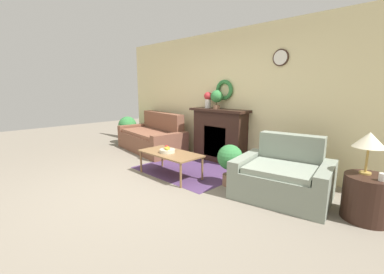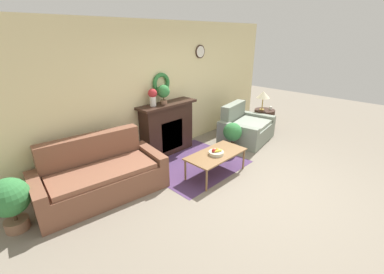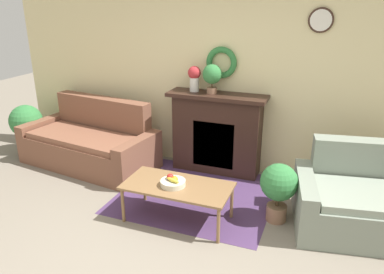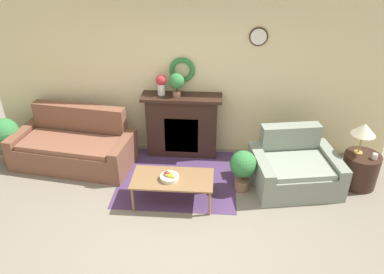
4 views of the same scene
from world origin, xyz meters
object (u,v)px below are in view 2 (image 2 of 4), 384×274
object	(u,v)px
fireplace	(167,128)
vase_on_mantel_left	(153,96)
potted_plant_floor_by_couch	(10,200)
loveseat_right	(245,128)
potted_plant_on_mantel	(163,92)
side_table_by_loveseat	(264,119)
table_lamp	(263,95)
couch_left	(101,176)
fruit_bowl	(216,153)
coffee_table	(216,155)
potted_plant_floor_by_loveseat	(232,134)
mug	(271,108)

from	to	relation	value
fireplace	vase_on_mantel_left	bearing A→B (deg)	179.07
potted_plant_floor_by_couch	fireplace	bearing A→B (deg)	7.39
loveseat_right	potted_plant_on_mantel	xyz separation A→B (m)	(-1.89, 0.78, 1.06)
side_table_by_loveseat	table_lamp	world-z (taller)	table_lamp
fireplace	couch_left	distance (m)	1.85
couch_left	fruit_bowl	bearing A→B (deg)	-21.17
potted_plant_floor_by_couch	couch_left	bearing A→B (deg)	-1.99
couch_left	coffee_table	size ratio (longest dim) A/B	1.78
potted_plant_on_mantel	loveseat_right	bearing A→B (deg)	-22.45
table_lamp	fireplace	bearing A→B (deg)	166.26
fireplace	couch_left	xyz separation A→B (m)	(-1.79, -0.43, -0.25)
potted_plant_floor_by_couch	potted_plant_floor_by_loveseat	size ratio (longest dim) A/B	1.13
couch_left	potted_plant_floor_by_loveseat	world-z (taller)	couch_left
coffee_table	table_lamp	xyz separation A→B (m)	(2.77, 0.69, 0.55)
side_table_by_loveseat	mug	xyz separation A→B (m)	(0.12, -0.09, 0.31)
mug	vase_on_mantel_left	distance (m)	3.46
coffee_table	potted_plant_floor_by_loveseat	size ratio (longest dim) A/B	1.74
potted_plant_floor_by_loveseat	side_table_by_loveseat	bearing A→B (deg)	8.06
fireplace	potted_plant_on_mantel	xyz separation A→B (m)	(-0.08, -0.01, 0.79)
loveseat_right	mug	xyz separation A→B (m)	(1.14, -0.03, 0.29)
couch_left	coffee_table	xyz separation A→B (m)	(1.78, -0.93, 0.08)
potted_plant_floor_by_loveseat	potted_plant_on_mantel	bearing A→B (deg)	138.15
loveseat_right	mug	distance (m)	1.17
fruit_bowl	potted_plant_floor_by_couch	xyz separation A→B (m)	(-2.94, 1.01, -0.00)
loveseat_right	coffee_table	distance (m)	1.91
side_table_by_loveseat	potted_plant_floor_by_couch	bearing A→B (deg)	176.66
couch_left	fruit_bowl	world-z (taller)	couch_left
vase_on_mantel_left	fireplace	bearing A→B (deg)	-0.93
side_table_by_loveseat	coffee_table	bearing A→B (deg)	-167.39
fruit_bowl	potted_plant_on_mantel	size ratio (longest dim) A/B	0.71
mug	vase_on_mantel_left	world-z (taller)	vase_on_mantel_left
mug	vase_on_mantel_left	xyz separation A→B (m)	(-3.28, 0.83, 0.73)
side_table_by_loveseat	potted_plant_floor_by_couch	world-z (taller)	potted_plant_floor_by_couch
loveseat_right	vase_on_mantel_left	distance (m)	2.51
couch_left	mug	distance (m)	4.76
mug	potted_plant_on_mantel	bearing A→B (deg)	165.04
fireplace	potted_plant_floor_by_couch	size ratio (longest dim) A/B	1.76
coffee_table	potted_plant_on_mantel	world-z (taller)	potted_plant_on_mantel
coffee_table	mug	distance (m)	3.01
table_lamp	mug	distance (m)	0.44
coffee_table	potted_plant_floor_by_loveseat	world-z (taller)	potted_plant_floor_by_loveseat
loveseat_right	potted_plant_on_mantel	distance (m)	2.30
potted_plant_on_mantel	potted_plant_floor_by_couch	distance (m)	3.07
potted_plant_floor_by_couch	vase_on_mantel_left	bearing A→B (deg)	8.42
coffee_table	table_lamp	world-z (taller)	table_lamp
fireplace	potted_plant_floor_by_loveseat	distance (m)	1.42
couch_left	potted_plant_floor_by_loveseat	size ratio (longest dim) A/B	3.10
side_table_by_loveseat	potted_plant_on_mantel	size ratio (longest dim) A/B	1.41
mug	side_table_by_loveseat	bearing A→B (deg)	142.13
potted_plant_floor_by_loveseat	vase_on_mantel_left	bearing A→B (deg)	143.50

